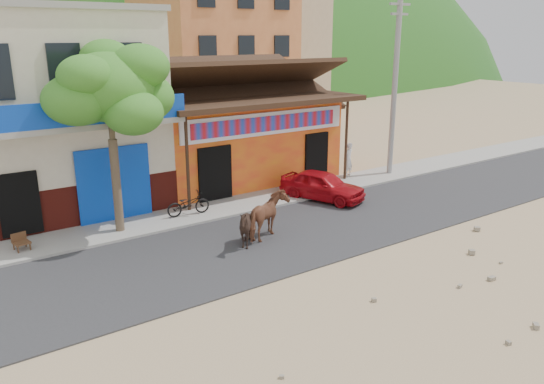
{
  "coord_description": "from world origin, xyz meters",
  "views": [
    {
      "loc": [
        -9.84,
        -10.32,
        6.24
      ],
      "look_at": [
        -0.51,
        3.0,
        1.4
      ],
      "focal_mm": 35.0,
      "sensor_mm": 36.0,
      "label": 1
    }
  ],
  "objects_px": {
    "tree": "(112,139)",
    "cow_tan": "(268,216)",
    "cow_dark": "(245,227)",
    "pedestrian": "(348,159)",
    "red_car": "(322,185)",
    "scooter": "(188,204)",
    "cafe_chair_left": "(20,235)",
    "utility_pole": "(395,85)"
  },
  "relations": [
    {
      "from": "pedestrian",
      "to": "cow_tan",
      "type": "bearing_deg",
      "value": 15.19
    },
    {
      "from": "red_car",
      "to": "scooter",
      "type": "height_order",
      "value": "red_car"
    },
    {
      "from": "utility_pole",
      "to": "red_car",
      "type": "height_order",
      "value": "utility_pole"
    },
    {
      "from": "cow_dark",
      "to": "cafe_chair_left",
      "type": "distance_m",
      "value": 6.61
    },
    {
      "from": "red_car",
      "to": "pedestrian",
      "type": "height_order",
      "value": "pedestrian"
    },
    {
      "from": "cow_tan",
      "to": "scooter",
      "type": "distance_m",
      "value": 3.46
    },
    {
      "from": "cafe_chair_left",
      "to": "red_car",
      "type": "bearing_deg",
      "value": -14.81
    },
    {
      "from": "cow_tan",
      "to": "pedestrian",
      "type": "xyz_separation_m",
      "value": [
        7.16,
        4.07,
        0.11
      ]
    },
    {
      "from": "cow_dark",
      "to": "pedestrian",
      "type": "xyz_separation_m",
      "value": [
        8.13,
        4.26,
        0.22
      ]
    },
    {
      "from": "tree",
      "to": "cafe_chair_left",
      "type": "height_order",
      "value": "tree"
    },
    {
      "from": "tree",
      "to": "cafe_chair_left",
      "type": "bearing_deg",
      "value": 179.28
    },
    {
      "from": "cow_tan",
      "to": "red_car",
      "type": "distance_m",
      "value": 4.61
    },
    {
      "from": "utility_pole",
      "to": "cow_dark",
      "type": "xyz_separation_m",
      "value": [
        -10.09,
        -3.56,
        -3.47
      ]
    },
    {
      "from": "utility_pole",
      "to": "cow_tan",
      "type": "bearing_deg",
      "value": -159.75
    },
    {
      "from": "cow_dark",
      "to": "scooter",
      "type": "distance_m",
      "value": 3.46
    },
    {
      "from": "tree",
      "to": "pedestrian",
      "type": "xyz_separation_m",
      "value": [
        10.84,
        0.9,
        -2.25
      ]
    },
    {
      "from": "red_car",
      "to": "cafe_chair_left",
      "type": "relative_size",
      "value": 3.63
    },
    {
      "from": "utility_pole",
      "to": "pedestrian",
      "type": "relative_size",
      "value": 5.3
    },
    {
      "from": "pedestrian",
      "to": "cafe_chair_left",
      "type": "xyz_separation_m",
      "value": [
        -13.8,
        -0.86,
        -0.29
      ]
    },
    {
      "from": "utility_pole",
      "to": "cow_tan",
      "type": "relative_size",
      "value": 4.66
    },
    {
      "from": "cow_tan",
      "to": "cafe_chair_left",
      "type": "height_order",
      "value": "cow_tan"
    },
    {
      "from": "cow_tan",
      "to": "cow_dark",
      "type": "relative_size",
      "value": 1.4
    },
    {
      "from": "cow_tan",
      "to": "cow_dark",
      "type": "distance_m",
      "value": 0.99
    },
    {
      "from": "utility_pole",
      "to": "scooter",
      "type": "bearing_deg",
      "value": -179.37
    },
    {
      "from": "red_car",
      "to": "scooter",
      "type": "xyz_separation_m",
      "value": [
        -5.23,
        1.09,
        -0.08
      ]
    },
    {
      "from": "tree",
      "to": "red_car",
      "type": "xyz_separation_m",
      "value": [
        7.74,
        -1.0,
        -2.51
      ]
    },
    {
      "from": "cow_tan",
      "to": "pedestrian",
      "type": "distance_m",
      "value": 8.24
    },
    {
      "from": "cow_tan",
      "to": "cow_dark",
      "type": "height_order",
      "value": "cow_tan"
    },
    {
      "from": "tree",
      "to": "red_car",
      "type": "bearing_deg",
      "value": -7.36
    },
    {
      "from": "tree",
      "to": "cow_dark",
      "type": "height_order",
      "value": "tree"
    },
    {
      "from": "tree",
      "to": "pedestrian",
      "type": "relative_size",
      "value": 3.97
    },
    {
      "from": "utility_pole",
      "to": "red_car",
      "type": "xyz_separation_m",
      "value": [
        -5.06,
        -1.2,
        -3.51
      ]
    },
    {
      "from": "cow_dark",
      "to": "tree",
      "type": "bearing_deg",
      "value": -151.4
    },
    {
      "from": "cow_dark",
      "to": "scooter",
      "type": "relative_size",
      "value": 0.79
    },
    {
      "from": "cafe_chair_left",
      "to": "cow_dark",
      "type": "bearing_deg",
      "value": -40.22
    },
    {
      "from": "pedestrian",
      "to": "cafe_chair_left",
      "type": "relative_size",
      "value": 1.63
    },
    {
      "from": "cow_dark",
      "to": "cow_tan",
      "type": "bearing_deg",
      "value": 91.25
    },
    {
      "from": "tree",
      "to": "cow_tan",
      "type": "distance_m",
      "value": 5.39
    },
    {
      "from": "tree",
      "to": "cafe_chair_left",
      "type": "distance_m",
      "value": 3.9
    },
    {
      "from": "cow_tan",
      "to": "scooter",
      "type": "relative_size",
      "value": 1.1
    },
    {
      "from": "cow_dark",
      "to": "pedestrian",
      "type": "distance_m",
      "value": 9.18
    },
    {
      "from": "cow_tan",
      "to": "scooter",
      "type": "xyz_separation_m",
      "value": [
        -1.17,
        3.25,
        -0.24
      ]
    }
  ]
}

